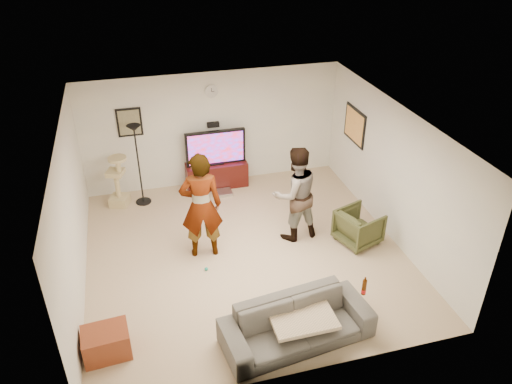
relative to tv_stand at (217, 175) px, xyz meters
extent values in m
cube|color=#C9AB8A|center=(0.00, -2.50, -0.29)|extent=(5.50, 5.50, 0.02)
cube|color=white|center=(0.00, -2.50, 2.23)|extent=(5.50, 5.50, 0.02)
cube|color=silver|center=(0.00, 0.25, 0.97)|extent=(5.50, 0.04, 2.50)
cube|color=silver|center=(0.00, -5.25, 0.97)|extent=(5.50, 0.04, 2.50)
cube|color=silver|center=(-2.75, -2.50, 0.97)|extent=(0.04, 5.50, 2.50)
cube|color=silver|center=(2.75, -2.50, 0.97)|extent=(0.04, 5.50, 2.50)
cylinder|color=white|center=(0.00, 0.22, 1.82)|extent=(0.26, 0.04, 0.26)
cube|color=black|center=(0.00, 0.19, 1.10)|extent=(0.25, 0.10, 0.10)
cube|color=#706C50|center=(-1.70, 0.23, 1.32)|extent=(0.42, 0.03, 0.52)
cube|color=#EEA04D|center=(2.73, -0.90, 1.22)|extent=(0.03, 0.78, 0.62)
cube|color=#340C09|center=(0.00, 0.00, 0.00)|extent=(1.33, 0.45, 0.55)
cube|color=#BDBDBD|center=(0.04, -0.40, -0.24)|extent=(0.40, 0.30, 0.07)
cube|color=black|center=(0.00, 0.00, 0.66)|extent=(1.28, 0.08, 0.76)
cube|color=#403BE7|center=(0.00, -0.04, 0.66)|extent=(1.18, 0.01, 0.67)
cylinder|color=black|center=(-1.63, -0.28, 0.58)|extent=(0.32, 0.32, 1.72)
cube|color=tan|center=(-2.10, -0.25, 0.28)|extent=(0.46, 0.46, 1.11)
imported|color=#969696|center=(-0.71, -2.33, 0.71)|extent=(0.76, 0.53, 1.97)
imported|color=#2E5697|center=(1.01, -2.24, 0.63)|extent=(0.97, 0.80, 1.82)
imported|color=#4E4B45|center=(0.21, -4.69, 0.04)|extent=(2.23, 1.10, 0.62)
cube|color=#D3B78F|center=(0.28, -4.69, 0.14)|extent=(0.90, 0.70, 0.06)
cylinder|color=#411D05|center=(1.20, -4.69, 0.47)|extent=(0.06, 0.06, 0.25)
imported|color=#383C1E|center=(2.09, -2.74, 0.05)|extent=(0.90, 0.89, 0.65)
cube|color=maroon|center=(-2.40, -4.25, -0.07)|extent=(0.66, 0.51, 0.42)
sphere|color=#19937E|center=(-0.76, -2.83, -0.25)|extent=(0.06, 0.06, 0.06)
camera|label=1|loc=(-1.67, -9.42, 5.15)|focal=34.65mm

